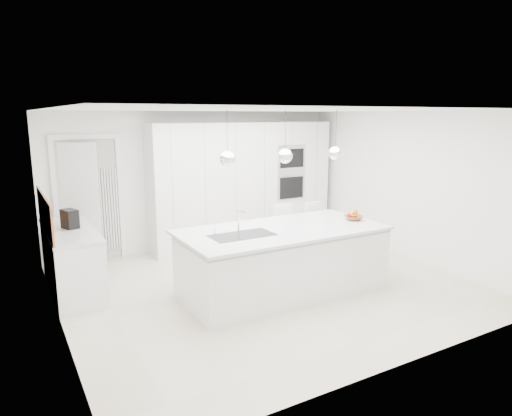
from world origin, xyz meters
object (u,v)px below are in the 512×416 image
island_base (284,262)px  fruit_bowl (353,218)px  bar_stool_left (287,237)px  bar_stool_right (317,234)px  espresso_machine (70,219)px

island_base → fruit_bowl: (1.20, -0.05, 0.50)m
bar_stool_left → bar_stool_right: bar_stool_left is taller
fruit_bowl → bar_stool_left: (-0.57, 0.92, -0.43)m
bar_stool_right → island_base: bearing=-152.7°
island_base → fruit_bowl: fruit_bowl is taller
bar_stool_left → bar_stool_right: size_ratio=1.00×
island_base → espresso_machine: 3.01m
bar_stool_left → bar_stool_right: bearing=2.4°
fruit_bowl → espresso_machine: (-3.73, 1.56, 0.10)m
bar_stool_left → island_base: bearing=-114.1°
island_base → espresso_machine: espresso_machine is taller
bar_stool_left → fruit_bowl: bearing=-46.6°
island_base → bar_stool_left: bearing=54.1°
espresso_machine → bar_stool_right: 3.81m
island_base → espresso_machine: bearing=149.1°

